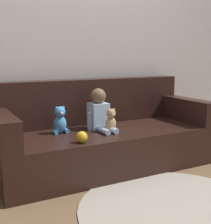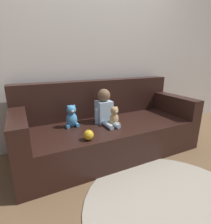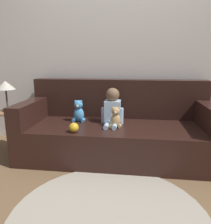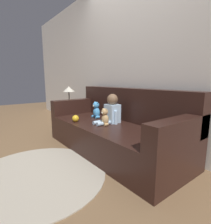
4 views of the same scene
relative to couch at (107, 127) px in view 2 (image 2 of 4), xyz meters
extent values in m
plane|color=brown|center=(0.00, -0.06, -0.29)|extent=(12.00, 12.00, 0.00)
cube|color=silver|center=(0.00, 0.45, 1.01)|extent=(8.00, 0.05, 2.60)
cube|color=black|center=(0.00, -0.06, -0.10)|extent=(2.11, 0.86, 0.38)
cube|color=black|center=(0.00, 0.28, 0.32)|extent=(2.11, 0.18, 0.47)
cube|color=black|center=(-0.98, -0.06, 0.21)|extent=(0.16, 0.86, 0.25)
cube|color=black|center=(0.98, -0.06, 0.21)|extent=(0.16, 0.86, 0.25)
cube|color=silver|center=(-0.05, 0.00, 0.22)|extent=(0.17, 0.17, 0.26)
sphere|color=brown|center=(-0.05, 0.00, 0.41)|extent=(0.15, 0.15, 0.15)
cylinder|color=silver|center=(-0.09, -0.19, 0.11)|extent=(0.05, 0.21, 0.05)
cylinder|color=silver|center=(-0.01, -0.19, 0.11)|extent=(0.05, 0.21, 0.05)
cylinder|color=silver|center=(-0.15, -0.03, 0.18)|extent=(0.05, 0.05, 0.18)
cylinder|color=silver|center=(0.05, -0.03, 0.18)|extent=(0.05, 0.05, 0.18)
ellipsoid|color=tan|center=(0.00, -0.17, 0.16)|extent=(0.11, 0.09, 0.15)
sphere|color=tan|center=(0.00, -0.17, 0.26)|extent=(0.09, 0.09, 0.09)
sphere|color=tan|center=(-0.03, -0.17, 0.30)|extent=(0.02, 0.02, 0.02)
sphere|color=tan|center=(0.03, -0.17, 0.30)|extent=(0.02, 0.02, 0.02)
sphere|color=beige|center=(0.00, -0.21, 0.26)|extent=(0.03, 0.03, 0.03)
cylinder|color=tan|center=(-0.05, -0.18, 0.11)|extent=(0.04, 0.06, 0.04)
cylinder|color=tan|center=(0.05, -0.18, 0.11)|extent=(0.04, 0.06, 0.04)
ellipsoid|color=#4C9EDB|center=(-0.44, 0.00, 0.17)|extent=(0.12, 0.10, 0.17)
sphere|color=#4C9EDB|center=(-0.44, 0.00, 0.29)|extent=(0.10, 0.10, 0.10)
sphere|color=#4C9EDB|center=(-0.48, 0.00, 0.33)|extent=(0.03, 0.03, 0.03)
sphere|color=#4C9EDB|center=(-0.41, 0.00, 0.33)|extent=(0.03, 0.03, 0.03)
sphere|color=beige|center=(-0.44, -0.04, 0.28)|extent=(0.04, 0.04, 0.04)
cylinder|color=#4C9EDB|center=(-0.50, -0.02, 0.11)|extent=(0.04, 0.06, 0.04)
cylinder|color=#4C9EDB|center=(-0.39, -0.02, 0.11)|extent=(0.04, 0.06, 0.04)
sphere|color=gold|center=(-0.40, -0.39, 0.14)|extent=(0.10, 0.10, 0.10)
cylinder|color=#B2A893|center=(0.03, -1.08, -0.29)|extent=(1.42, 1.42, 0.01)
camera|label=1|loc=(-1.39, -2.69, 0.80)|focal=50.00mm
camera|label=2|loc=(-0.92, -1.80, 0.82)|focal=28.00mm
camera|label=3|loc=(0.18, -2.39, 0.79)|focal=35.00mm
camera|label=4|loc=(1.77, -1.52, 0.67)|focal=28.00mm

